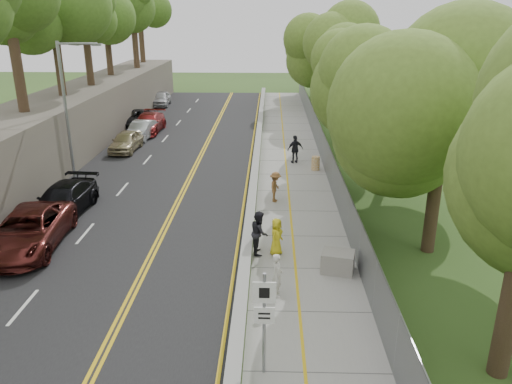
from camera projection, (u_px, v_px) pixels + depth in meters
ground at (234, 312)px, 16.78m from camera, size 140.00×140.00×0.00m
road at (165, 174)px, 31.03m from camera, size 11.20×66.00×0.04m
sidewalk at (293, 175)px, 30.80m from camera, size 4.20×66.00×0.05m
jersey_barrier at (255, 170)px, 30.77m from camera, size 0.42×66.00×0.60m
rock_embankment at (32, 142)px, 30.58m from camera, size 5.00×66.00×4.00m
chainlink_fence at (327, 160)px, 30.41m from camera, size 0.04×66.00×2.00m
trees_fenceside at (374, 59)px, 28.30m from camera, size 7.00×66.00×14.00m
streetlight at (69, 102)px, 28.66m from camera, size 2.52×0.22×8.00m
signpost at (264, 313)px, 13.25m from camera, size 0.62×0.09×3.10m
construction_barrel at (316, 163)px, 31.54m from camera, size 0.53×0.53×0.87m
concrete_block at (338, 262)px, 19.16m from camera, size 1.40×1.18×0.82m
car_2 at (28, 230)px, 20.99m from camera, size 3.11×5.95×1.60m
car_3 at (63, 200)px, 24.50m from camera, size 2.40×5.24×1.48m
car_4 at (126, 141)px, 35.84m from camera, size 1.83×4.22×1.42m
car_5 at (141, 130)px, 39.19m from camera, size 1.91×4.37×1.40m
car_6 at (138, 118)px, 43.86m from camera, size 2.53×4.96×1.34m
car_7 at (148, 123)px, 41.38m from camera, size 2.25×5.34×1.54m
car_8 at (161, 98)px, 53.25m from camera, size 2.05×4.50×1.50m
painter_0 at (276, 237)px, 20.42m from camera, size 0.78×0.91×1.57m
painter_1 at (277, 275)px, 17.39m from camera, size 0.48×0.65×1.62m
painter_2 at (259, 232)px, 20.49m from camera, size 0.76×0.94×1.84m
painter_3 at (275, 187)px, 26.15m from camera, size 0.82×1.16×1.62m
person_far at (295, 149)px, 32.84m from camera, size 1.18×0.82×1.86m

